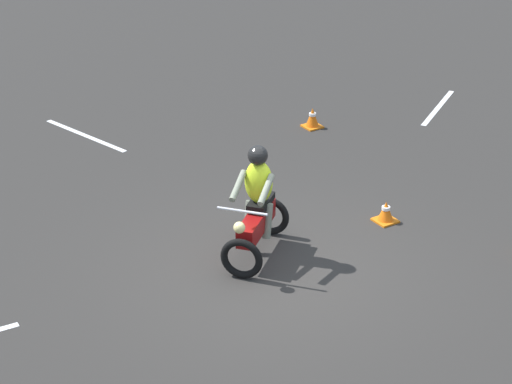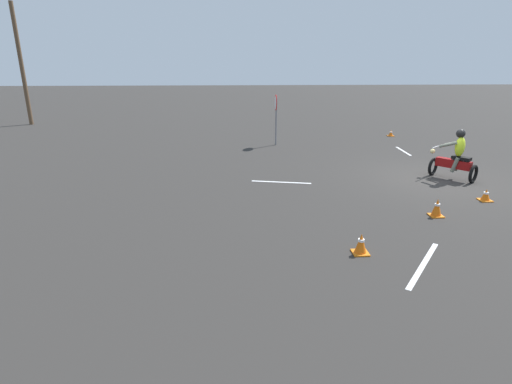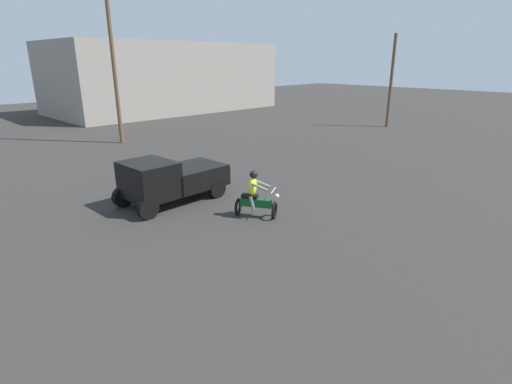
# 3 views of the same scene
# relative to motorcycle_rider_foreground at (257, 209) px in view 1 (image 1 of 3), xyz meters

# --- Properties ---
(ground_plane) EXTENTS (120.00, 120.00, 0.00)m
(ground_plane) POSITION_rel_motorcycle_rider_foreground_xyz_m (0.02, 0.54, -0.73)
(ground_plane) COLOR #2D2B28
(motorcycle_rider_foreground) EXTENTS (1.46, 1.35, 1.66)m
(motorcycle_rider_foreground) POSITION_rel_motorcycle_rider_foreground_xyz_m (0.00, 0.00, 0.00)
(motorcycle_rider_foreground) COLOR black
(motorcycle_rider_foreground) RESTS_ON ground
(traffic_cone_near_left) EXTENTS (0.32, 0.32, 0.38)m
(traffic_cone_near_left) POSITION_rel_motorcycle_rider_foreground_xyz_m (-3.40, -3.36, -0.55)
(traffic_cone_near_left) COLOR orange
(traffic_cone_near_left) RESTS_ON ground
(traffic_cone_mid_left) EXTENTS (0.32, 0.32, 0.33)m
(traffic_cone_mid_left) POSITION_rel_motorcycle_rider_foreground_xyz_m (-2.17, 0.24, -0.57)
(traffic_cone_mid_left) COLOR orange
(traffic_cone_mid_left) RESTS_ON ground
(lane_stripe_sw) EXTENTS (1.74, 1.14, 0.01)m
(lane_stripe_sw) POSITION_rel_motorcycle_rider_foreground_xyz_m (-6.01, -2.82, -0.72)
(lane_stripe_sw) COLOR silver
(lane_stripe_sw) RESTS_ON ground
(lane_stripe_s) EXTENTS (0.67, 2.10, 0.01)m
(lane_stripe_s) POSITION_rel_motorcycle_rider_foreground_xyz_m (0.28, -5.27, -0.72)
(lane_stripe_s) COLOR silver
(lane_stripe_s) RESTS_ON ground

